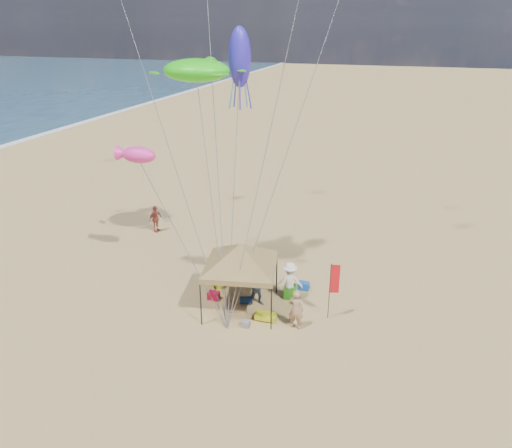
% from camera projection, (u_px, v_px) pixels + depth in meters
% --- Properties ---
extents(ground, '(280.00, 280.00, 0.00)m').
position_uv_depth(ground, '(234.00, 338.00, 20.37)').
color(ground, tan).
rests_on(ground, ground).
extents(canopy_tent, '(6.05, 6.05, 3.80)m').
position_uv_depth(canopy_tent, '(240.00, 246.00, 21.28)').
color(canopy_tent, black).
rests_on(canopy_tent, ground).
extents(feather_flag, '(0.41, 0.12, 2.73)m').
position_uv_depth(feather_flag, '(334.00, 282.00, 21.04)').
color(feather_flag, black).
rests_on(feather_flag, ground).
extents(cooler_red, '(0.54, 0.38, 0.38)m').
position_uv_depth(cooler_red, '(214.00, 296.00, 23.14)').
color(cooler_red, red).
rests_on(cooler_red, ground).
extents(cooler_blue, '(0.54, 0.38, 0.38)m').
position_uv_depth(cooler_blue, '(304.00, 286.00, 24.00)').
color(cooler_blue, '#144DA5').
rests_on(cooler_blue, ground).
extents(bag_navy, '(0.69, 0.54, 0.36)m').
position_uv_depth(bag_navy, '(246.00, 300.00, 22.79)').
color(bag_navy, '#0C1C37').
rests_on(bag_navy, ground).
extents(bag_orange, '(0.54, 0.69, 0.36)m').
position_uv_depth(bag_orange, '(225.00, 271.00, 25.44)').
color(bag_orange, red).
rests_on(bag_orange, ground).
extents(chair_green, '(0.50, 0.50, 0.70)m').
position_uv_depth(chair_green, '(290.00, 292.00, 23.18)').
color(chair_green, '#2D8718').
rests_on(chair_green, ground).
extents(chair_yellow, '(0.50, 0.50, 0.70)m').
position_uv_depth(chair_yellow, '(218.00, 280.00, 24.18)').
color(chair_yellow, '#FDFB1C').
rests_on(chair_yellow, ground).
extents(crate_grey, '(0.34, 0.30, 0.28)m').
position_uv_depth(crate_grey, '(246.00, 324.00, 21.06)').
color(crate_grey, slate).
rests_on(crate_grey, ground).
extents(beach_cart, '(0.90, 0.50, 0.24)m').
position_uv_depth(beach_cart, '(266.00, 316.00, 21.51)').
color(beach_cart, '#C2D117').
rests_on(beach_cart, ground).
extents(person_near_a, '(0.71, 0.50, 1.85)m').
position_uv_depth(person_near_a, '(296.00, 309.00, 20.70)').
color(person_near_a, '#A87E60').
rests_on(person_near_a, ground).
extents(person_near_b, '(1.10, 0.99, 1.85)m').
position_uv_depth(person_near_b, '(258.00, 287.00, 22.40)').
color(person_near_b, '#39414E').
rests_on(person_near_b, ground).
extents(person_near_c, '(1.32, 0.89, 1.90)m').
position_uv_depth(person_near_c, '(290.00, 281.00, 22.90)').
color(person_near_c, white).
rests_on(person_near_c, ground).
extents(person_far_a, '(0.71, 1.09, 1.72)m').
position_uv_depth(person_far_a, '(155.00, 219.00, 30.35)').
color(person_far_a, '#9C463C').
rests_on(person_far_a, ground).
extents(turtle_kite, '(3.41, 2.86, 1.05)m').
position_uv_depth(turtle_kite, '(196.00, 70.00, 21.94)').
color(turtle_kite, '#28E914').
rests_on(turtle_kite, ground).
extents(fish_kite, '(1.90, 1.17, 0.79)m').
position_uv_depth(fish_kite, '(139.00, 155.00, 22.97)').
color(fish_kite, '#FF33A4').
rests_on(fish_kite, ground).
extents(squid_kite, '(1.17, 1.17, 2.75)m').
position_uv_depth(squid_kite, '(240.00, 57.00, 22.52)').
color(squid_kite, '#3224CE').
rests_on(squid_kite, ground).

